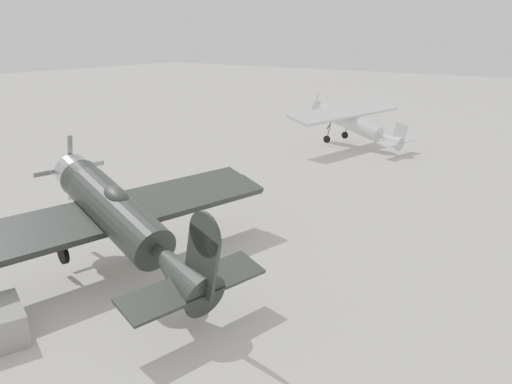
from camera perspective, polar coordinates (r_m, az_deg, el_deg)
ground at (r=19.39m, az=-6.25°, el=-4.39°), size 160.00×160.00×0.00m
lowwing_monoplane at (r=15.19m, az=-14.72°, el=-3.36°), size 8.31×11.53×3.70m
highwing_monoplane at (r=33.62m, az=11.03°, el=8.09°), size 7.26×10.16×2.87m
equipment_block at (r=14.27m, az=-27.21°, el=-13.14°), size 1.98×1.61×0.85m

